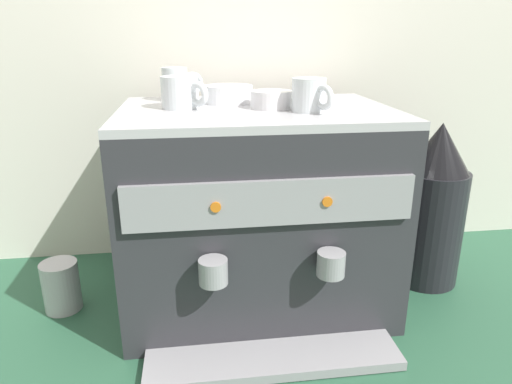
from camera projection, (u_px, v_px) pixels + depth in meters
name	position (u px, v px, depth m)	size (l,w,h in m)	color
ground_plane	(256.00, 294.00, 1.19)	(4.00, 4.00, 0.00)	#28563D
tiled_backsplash_wall	(241.00, 64.00, 1.30)	(2.80, 0.03, 1.11)	silver
espresso_machine	(256.00, 209.00, 1.11)	(0.61, 0.54, 0.48)	#2D2D33
ceramic_cup_0	(181.00, 92.00, 1.01)	(0.10, 0.10, 0.07)	silver
ceramic_cup_1	(310.00, 95.00, 0.97)	(0.07, 0.10, 0.07)	silver
ceramic_cup_2	(177.00, 84.00, 1.13)	(0.10, 0.06, 0.08)	silver
ceramic_bowl_0	(271.00, 100.00, 1.02)	(0.09, 0.09, 0.04)	white
ceramic_bowl_1	(228.00, 95.00, 1.10)	(0.12, 0.12, 0.04)	white
coffee_grinder	(432.00, 207.00, 1.20)	(0.17, 0.17, 0.43)	black
milk_pitcher	(61.00, 287.00, 1.10)	(0.09, 0.09, 0.12)	#B7B7BC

